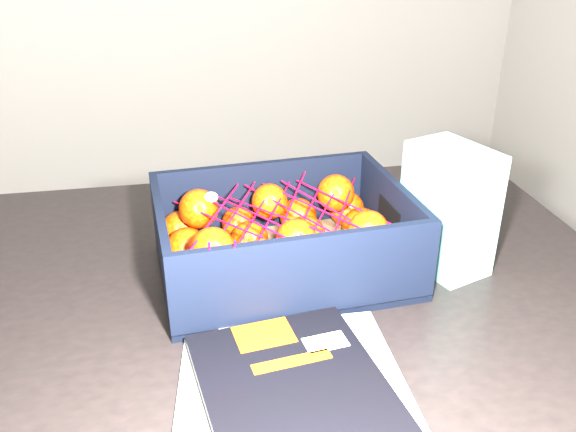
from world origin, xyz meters
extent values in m
cube|color=black|center=(0.06, -0.15, 0.73)|extent=(1.26, 0.89, 0.04)
cylinder|color=black|center=(0.61, 0.20, 0.35)|extent=(0.06, 0.06, 0.71)
cube|color=silver|center=(0.04, -0.43, 0.75)|extent=(0.26, 0.32, 0.01)
cube|color=silver|center=(0.10, -0.43, 0.76)|extent=(0.23, 0.30, 0.01)
cube|color=black|center=(0.07, -0.43, 0.77)|extent=(0.23, 0.29, 0.01)
cube|color=#E65F0C|center=(0.06, -0.32, 0.77)|extent=(0.08, 0.06, 0.00)
cube|color=white|center=(0.13, -0.36, 0.77)|extent=(0.06, 0.04, 0.00)
cube|color=#E65F0C|center=(0.08, -0.38, 0.77)|extent=(0.10, 0.02, 0.00)
cube|color=brown|center=(0.13, -0.14, 0.76)|extent=(0.38, 0.28, 0.01)
cube|color=black|center=(0.13, -0.01, 0.82)|extent=(0.38, 0.01, 0.13)
cube|color=black|center=(0.13, -0.28, 0.82)|extent=(0.38, 0.01, 0.13)
cube|color=black|center=(-0.05, -0.14, 0.82)|extent=(0.01, 0.26, 0.13)
cube|color=black|center=(0.31, -0.14, 0.82)|extent=(0.01, 0.26, 0.13)
sphere|color=red|center=(-0.02, -0.25, 0.79)|extent=(0.06, 0.06, 0.06)
sphere|color=red|center=(-0.02, -0.18, 0.79)|extent=(0.06, 0.06, 0.06)
sphere|color=red|center=(-0.02, -0.11, 0.79)|extent=(0.06, 0.06, 0.06)
sphere|color=red|center=(-0.02, -0.04, 0.79)|extent=(0.06, 0.06, 0.06)
sphere|color=red|center=(0.08, -0.24, 0.79)|extent=(0.06, 0.06, 0.06)
sphere|color=red|center=(0.08, -0.17, 0.79)|extent=(0.06, 0.06, 0.06)
sphere|color=red|center=(0.08, -0.11, 0.79)|extent=(0.06, 0.06, 0.06)
sphere|color=red|center=(0.08, -0.05, 0.79)|extent=(0.06, 0.06, 0.06)
sphere|color=red|center=(0.18, -0.24, 0.79)|extent=(0.06, 0.06, 0.06)
sphere|color=red|center=(0.17, -0.18, 0.79)|extent=(0.06, 0.06, 0.06)
sphere|color=red|center=(0.17, -0.12, 0.79)|extent=(0.06, 0.06, 0.06)
sphere|color=red|center=(0.18, -0.05, 0.79)|extent=(0.06, 0.06, 0.06)
sphere|color=red|center=(0.27, -0.24, 0.79)|extent=(0.06, 0.06, 0.06)
sphere|color=red|center=(0.28, -0.17, 0.79)|extent=(0.06, 0.06, 0.06)
sphere|color=red|center=(0.27, -0.11, 0.79)|extent=(0.06, 0.06, 0.06)
sphere|color=red|center=(0.27, -0.04, 0.79)|extent=(0.06, 0.06, 0.06)
sphere|color=red|center=(0.01, -0.21, 0.84)|extent=(0.06, 0.06, 0.06)
sphere|color=red|center=(0.01, -0.07, 0.84)|extent=(0.06, 0.06, 0.06)
sphere|color=red|center=(0.13, -0.21, 0.84)|extent=(0.06, 0.06, 0.06)
sphere|color=red|center=(0.12, -0.08, 0.84)|extent=(0.06, 0.06, 0.06)
sphere|color=red|center=(0.24, -0.21, 0.84)|extent=(0.06, 0.06, 0.06)
sphere|color=red|center=(0.24, -0.07, 0.84)|extent=(0.06, 0.06, 0.06)
cylinder|color=red|center=(0.03, -0.14, 0.85)|extent=(0.10, 0.19, 0.02)
cylinder|color=red|center=(0.06, -0.15, 0.86)|extent=(0.10, 0.19, 0.01)
cylinder|color=red|center=(0.08, -0.14, 0.85)|extent=(0.10, 0.19, 0.01)
cylinder|color=red|center=(0.11, -0.15, 0.85)|extent=(0.10, 0.19, 0.02)
cylinder|color=red|center=(0.14, -0.14, 0.85)|extent=(0.10, 0.19, 0.01)
cylinder|color=red|center=(0.17, -0.14, 0.86)|extent=(0.10, 0.19, 0.00)
cylinder|color=red|center=(0.20, -0.15, 0.85)|extent=(0.10, 0.19, 0.02)
cylinder|color=red|center=(0.23, -0.14, 0.85)|extent=(0.10, 0.19, 0.01)
cylinder|color=red|center=(0.03, -0.15, 0.86)|extent=(0.10, 0.19, 0.01)
cylinder|color=red|center=(0.06, -0.14, 0.86)|extent=(0.10, 0.19, 0.01)
cylinder|color=red|center=(0.08, -0.15, 0.85)|extent=(0.10, 0.19, 0.01)
cylinder|color=red|center=(0.11, -0.14, 0.85)|extent=(0.10, 0.19, 0.01)
cylinder|color=red|center=(0.14, -0.14, 0.86)|extent=(0.10, 0.19, 0.03)
cylinder|color=red|center=(0.17, -0.14, 0.85)|extent=(0.10, 0.19, 0.01)
cylinder|color=red|center=(0.20, -0.14, 0.86)|extent=(0.10, 0.19, 0.03)
cylinder|color=red|center=(0.23, -0.14, 0.85)|extent=(0.10, 0.19, 0.01)
cylinder|color=red|center=(0.00, -0.27, 0.85)|extent=(0.00, 0.03, 0.09)
cylinder|color=red|center=(0.03, -0.27, 0.85)|extent=(0.01, 0.04, 0.08)
cube|color=silver|center=(0.38, -0.19, 0.85)|extent=(0.12, 0.15, 0.20)
camera|label=1|loc=(-0.08, -0.95, 1.26)|focal=38.43mm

